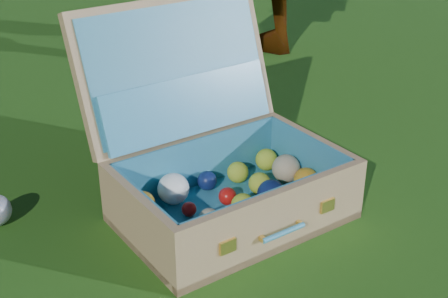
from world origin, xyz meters
TOP-DOWN VIEW (x-y plane):
  - ground at (0.00, 0.00)m, footprint 60.00×60.00m
  - suitcase at (-0.11, -0.05)m, footprint 0.64×0.62m

SIDE VIEW (x-z plane):
  - ground at x=0.00m, z-range 0.00..0.00m
  - suitcase at x=-0.11m, z-range -0.10..0.37m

